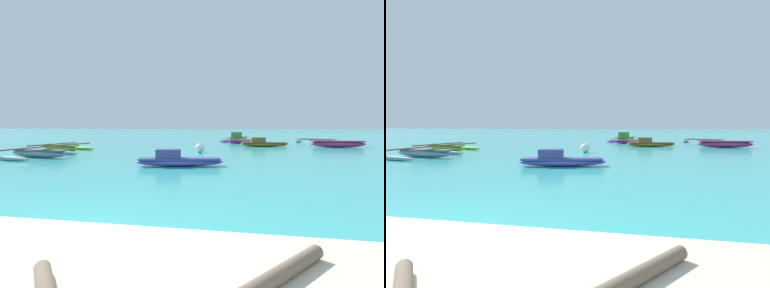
# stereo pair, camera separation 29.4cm
# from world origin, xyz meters

# --- Properties ---
(ground_plane) EXTENTS (240.00, 240.00, 0.00)m
(ground_plane) POSITION_xyz_m (0.00, 0.00, 0.00)
(ground_plane) COLOR #38ADA8
(moored_boat_0) EXTENTS (4.35, 4.62, 0.36)m
(moored_boat_0) POSITION_xyz_m (1.95, 23.92, 0.16)
(moored_boat_0) COLOR purple
(moored_boat_0) RESTS_ON ground_plane
(moored_boat_1) EXTENTS (3.83, 3.07, 0.36)m
(moored_boat_1) POSITION_xyz_m (8.58, 25.74, 0.17)
(moored_boat_1) COLOR gray
(moored_boat_1) RESTS_ON ground_plane
(moored_boat_2) EXTENTS (2.70, 4.15, 0.50)m
(moored_boat_2) POSITION_xyz_m (-8.60, 12.98, 0.23)
(moored_boat_2) COLOR #75B222
(moored_boat_2) RESTS_ON ground_plane
(moored_boat_3) EXTENTS (2.12, 3.57, 0.94)m
(moored_boat_3) POSITION_xyz_m (1.46, 26.88, 0.33)
(moored_boat_3) COLOR #57BD43
(moored_boat_3) RESTS_ON ground_plane
(moored_boat_4) EXTENTS (3.72, 1.33, 0.69)m
(moored_boat_4) POSITION_xyz_m (3.61, 20.25, 0.24)
(moored_boat_4) COLOR #A27428
(moored_boat_4) RESTS_ON ground_plane
(moored_boat_5) EXTENTS (3.56, 3.62, 0.47)m
(moored_boat_5) POSITION_xyz_m (-7.86, 10.09, 0.22)
(moored_boat_5) COLOR #6B8AA1
(moored_boat_5) RESTS_ON ground_plane
(moored_boat_6) EXTENTS (3.58, 1.46, 0.67)m
(moored_boat_6) POSITION_xyz_m (-0.19, 8.34, 0.24)
(moored_boat_6) COLOR #5958D0
(moored_boat_6) RESTS_ON ground_plane
(moored_boat_7) EXTENTS (3.87, 0.97, 0.49)m
(moored_boat_7) POSITION_xyz_m (8.94, 20.25, 0.27)
(moored_boat_7) COLOR #A8317A
(moored_boat_7) RESTS_ON ground_plane
(mooring_buoy_0) EXTENTS (0.55, 0.55, 0.55)m
(mooring_buoy_0) POSITION_xyz_m (-0.28, 14.23, 0.27)
(mooring_buoy_0) COLOR white
(mooring_buoy_0) RESTS_ON ground_plane
(driftwood_0) EXTENTS (1.00, 1.27, 0.16)m
(driftwood_0) POSITION_xyz_m (2.96, -0.25, 0.20)
(driftwood_0) COLOR #75604C
(driftwood_0) RESTS_ON beach_strip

